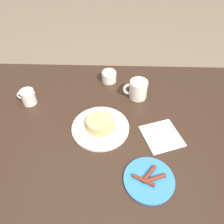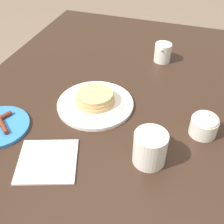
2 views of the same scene
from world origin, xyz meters
name	(u,v)px [view 1 (image 1 of 2)]	position (x,y,z in m)	size (l,w,h in m)	color
ground_plane	(105,197)	(0.00, 0.00, 0.00)	(8.00, 8.00, 0.00)	#7A6651
dining_table	(102,140)	(0.00, 0.00, 0.65)	(1.50, 0.95, 0.76)	#332116
pancake_plate	(100,126)	(0.00, 0.02, 0.78)	(0.25, 0.25, 0.05)	white
side_plate_bacon	(149,179)	(-0.19, 0.26, 0.77)	(0.18, 0.18, 0.02)	#337AC6
coffee_mug	(138,89)	(-0.17, -0.20, 0.81)	(0.12, 0.09, 0.09)	silver
creamer_pitcher	(28,97)	(0.36, -0.14, 0.80)	(0.10, 0.07, 0.08)	silver
sugar_bowl	(109,75)	(-0.02, -0.33, 0.80)	(0.08, 0.08, 0.08)	silver
napkin	(162,136)	(-0.26, 0.05, 0.76)	(0.19, 0.20, 0.01)	white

